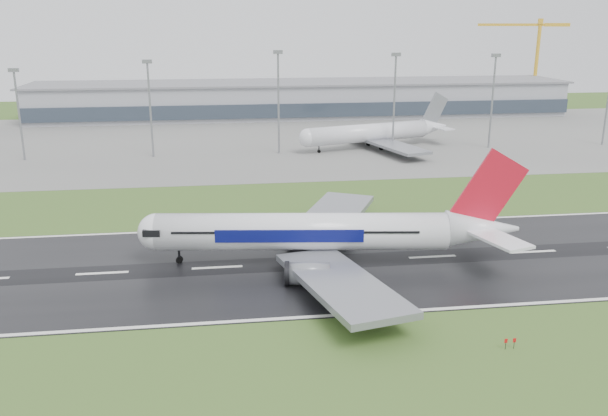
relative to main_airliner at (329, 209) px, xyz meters
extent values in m
plane|color=#35551F|center=(19.80, 0.28, -10.22)|extent=(520.00, 520.00, 0.00)
cube|color=black|center=(19.80, 0.28, -10.17)|extent=(400.00, 45.00, 0.10)
cube|color=slate|center=(19.80, 125.28, -10.18)|extent=(400.00, 130.00, 0.08)
cube|color=gray|center=(19.80, 185.28, -2.72)|extent=(240.00, 36.00, 15.00)
cylinder|color=gray|center=(-80.28, 100.28, 3.52)|extent=(0.64, 0.64, 27.47)
cylinder|color=gray|center=(-40.33, 100.28, 4.62)|extent=(0.64, 0.64, 29.69)
cylinder|color=gray|center=(0.64, 100.28, 5.94)|extent=(0.64, 0.64, 32.31)
cylinder|color=gray|center=(39.47, 100.28, 5.42)|extent=(0.64, 0.64, 31.28)
cylinder|color=gray|center=(73.86, 100.28, 5.17)|extent=(0.64, 0.64, 30.78)
cylinder|color=gray|center=(116.41, 100.28, 5.97)|extent=(0.64, 0.64, 32.38)
camera|label=1|loc=(-18.97, -106.86, 32.40)|focal=37.52mm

